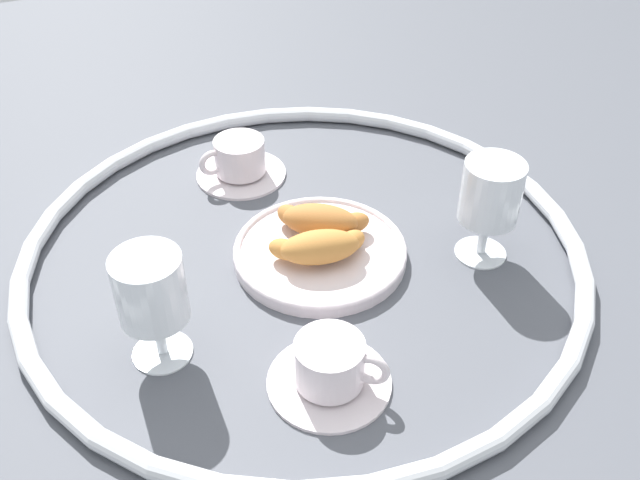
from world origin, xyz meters
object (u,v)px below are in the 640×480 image
object	(u,v)px
croissant_small	(321,220)
coffee_cup_near	(331,368)
croissant_large	(319,247)
coffee_cup_far	(239,161)
pastry_plate	(320,252)
juice_glass_right	(490,197)
juice_glass_left	(151,294)

from	to	relation	value
croissant_small	coffee_cup_near	distance (m)	0.24
croissant_large	croissant_small	xyz separation A→B (m)	(0.02, 0.05, 0.00)
croissant_small	coffee_cup_far	size ratio (longest dim) A/B	0.89
pastry_plate	croissant_large	bearing A→B (deg)	-113.99
croissant_large	juice_glass_right	bearing A→B (deg)	-13.30
croissant_large	coffee_cup_near	world-z (taller)	same
pastry_plate	coffee_cup_near	world-z (taller)	coffee_cup_near
pastry_plate	coffee_cup_near	size ratio (longest dim) A/B	1.67
pastry_plate	coffee_cup_near	xyz separation A→B (m)	(-0.07, -0.20, 0.02)
croissant_large	croissant_small	size ratio (longest dim) A/B	1.11
juice_glass_left	croissant_small	bearing A→B (deg)	25.63
juice_glass_right	pastry_plate	bearing A→B (deg)	160.22
coffee_cup_far	juice_glass_left	world-z (taller)	juice_glass_left
pastry_plate	croissant_small	xyz separation A→B (m)	(0.01, 0.03, 0.03)
pastry_plate	croissant_small	distance (m)	0.04
pastry_plate	juice_glass_right	xyz separation A→B (m)	(0.20, -0.07, 0.08)
juice_glass_left	coffee_cup_far	bearing A→B (deg)	58.85
croissant_small	juice_glass_left	world-z (taller)	juice_glass_left
pastry_plate	juice_glass_right	distance (m)	0.23
croissant_small	coffee_cup_near	size ratio (longest dim) A/B	0.89
coffee_cup_far	juice_glass_right	world-z (taller)	juice_glass_right
croissant_small	coffee_cup_near	world-z (taller)	same
croissant_large	coffee_cup_near	size ratio (longest dim) A/B	0.99
croissant_small	coffee_cup_near	bearing A→B (deg)	-109.72
coffee_cup_near	juice_glass_right	xyz separation A→B (m)	(0.27, 0.13, 0.07)
coffee_cup_far	juice_glass_left	distance (m)	0.37
croissant_large	croissant_small	distance (m)	0.06
croissant_large	coffee_cup_near	distance (m)	0.19
croissant_large	juice_glass_left	bearing A→B (deg)	-163.44
croissant_small	juice_glass_left	distance (m)	0.27
croissant_small	juice_glass_left	xyz separation A→B (m)	(-0.24, -0.12, 0.05)
coffee_cup_far	coffee_cup_near	bearing A→B (deg)	-94.08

